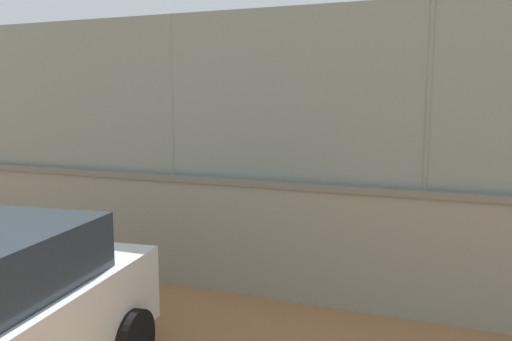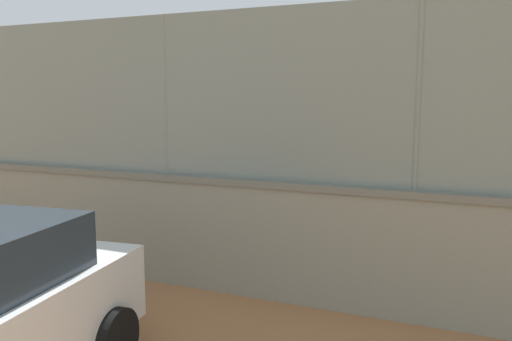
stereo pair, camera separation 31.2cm
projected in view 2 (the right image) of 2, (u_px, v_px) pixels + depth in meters
ground_plane at (400, 173)px, 17.47m from camera, size 260.00×260.00×0.00m
perimeter_wall at (411, 254)px, 5.88m from camera, size 33.31×0.46×1.52m
fence_panel_on_wall at (419, 95)px, 5.63m from camera, size 32.72×0.15×2.11m
player_at_service_line at (240, 159)px, 14.07m from camera, size 0.86×0.97×1.48m
player_near_wall_returning at (193, 181)px, 9.57m from camera, size 0.86×1.10×1.68m
sports_ball at (283, 156)px, 12.94m from camera, size 0.13×0.13×0.13m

